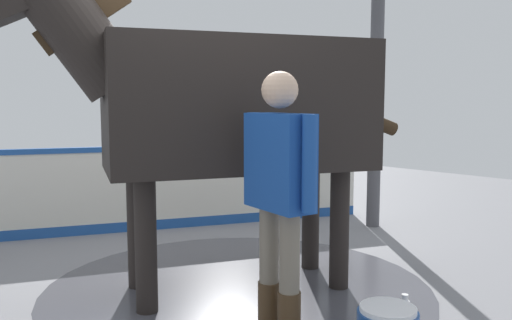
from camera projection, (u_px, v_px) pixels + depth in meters
ground_plane at (209, 282)px, 4.60m from camera, size 16.00×16.00×0.02m
wet_patch at (238, 287)px, 4.45m from camera, size 3.19×3.19×0.00m
barrier_wall at (184, 189)px, 6.51m from camera, size 1.99×4.27×1.02m
roof_post_far at (376, 96)px, 6.43m from camera, size 0.16×0.16×3.20m
horse at (224, 104)px, 4.24m from camera, size 1.81×3.20×2.59m
handler at (279, 186)px, 3.39m from camera, size 0.68×0.31×1.73m
bottle_shampoo at (404, 314)px, 3.61m from camera, size 0.07×0.07×0.25m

